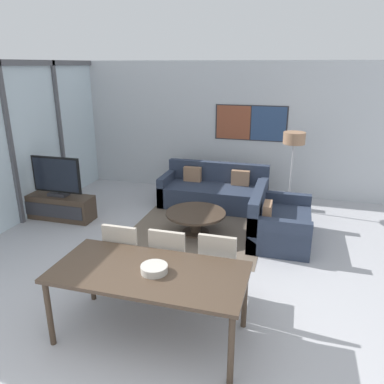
{
  "coord_description": "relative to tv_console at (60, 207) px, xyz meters",
  "views": [
    {
      "loc": [
        1.39,
        -2.35,
        2.73
      ],
      "look_at": [
        -0.03,
        2.64,
        0.95
      ],
      "focal_mm": 35.0,
      "sensor_mm": 36.0,
      "label": 1
    }
  ],
  "objects": [
    {
      "name": "sofa_main",
      "position": [
        2.59,
        1.5,
        0.05
      ],
      "size": [
        2.09,
        0.93,
        0.82
      ],
      "color": "#2D384C",
      "rests_on": "ground_plane"
    },
    {
      "name": "area_rug",
      "position": [
        2.59,
        0.07,
        -0.22
      ],
      "size": [
        2.24,
        2.0,
        0.01
      ],
      "color": "#706051",
      "rests_on": "ground_plane"
    },
    {
      "name": "ground_plane",
      "position": [
        2.73,
        -3.18,
        -0.22
      ],
      "size": [
        24.0,
        24.0,
        0.0
      ],
      "primitive_type": "plane",
      "color": "#B2B2B7"
    },
    {
      "name": "floor_lamp",
      "position": [
        4.06,
        1.61,
        1.11
      ],
      "size": [
        0.41,
        0.41,
        1.54
      ],
      "color": "#2D2D33",
      "rests_on": "ground_plane"
    },
    {
      "name": "fruit_bowl",
      "position": [
        2.87,
        -2.51,
        0.6
      ],
      "size": [
        0.27,
        0.27,
        0.08
      ],
      "color": "#B7B2A8",
      "rests_on": "dining_table"
    },
    {
      "name": "tv_console",
      "position": [
        0.0,
        0.0,
        0.0
      ],
      "size": [
        1.28,
        0.43,
        0.45
      ],
      "color": "#423326",
      "rests_on": "ground_plane"
    },
    {
      "name": "dining_chair_centre",
      "position": [
        2.81,
        -1.84,
        0.31
      ],
      "size": [
        0.46,
        0.46,
        0.97
      ],
      "color": "#B2A899",
      "rests_on": "ground_plane"
    },
    {
      "name": "television",
      "position": [
        0.0,
        0.0,
        0.58
      ],
      "size": [
        0.96,
        0.2,
        0.73
      ],
      "color": "#2D2D33",
      "rests_on": "tv_console"
    },
    {
      "name": "wall_back",
      "position": [
        2.74,
        2.46,
        1.18
      ],
      "size": [
        7.65,
        0.09,
        2.8
      ],
      "color": "silver",
      "rests_on": "ground_plane"
    },
    {
      "name": "sofa_side",
      "position": [
        3.89,
        0.21,
        0.05
      ],
      "size": [
        0.93,
        1.38,
        0.82
      ],
      "rotation": [
        0.0,
        0.0,
        1.57
      ],
      "color": "#2D384C",
      "rests_on": "ground_plane"
    },
    {
      "name": "dining_chair_right",
      "position": [
        3.38,
        -1.8,
        0.31
      ],
      "size": [
        0.46,
        0.46,
        0.97
      ],
      "color": "#B2A899",
      "rests_on": "ground_plane"
    },
    {
      "name": "coffee_table",
      "position": [
        2.59,
        0.07,
        0.06
      ],
      "size": [
        1.01,
        1.01,
        0.38
      ],
      "color": "#423326",
      "rests_on": "ground_plane"
    },
    {
      "name": "dining_chair_left",
      "position": [
        2.23,
        -1.87,
        0.31
      ],
      "size": [
        0.46,
        0.46,
        0.97
      ],
      "color": "#B2A899",
      "rests_on": "ground_plane"
    },
    {
      "name": "dining_table",
      "position": [
        2.81,
        -2.5,
        0.48
      ],
      "size": [
        1.96,
        0.93,
        0.78
      ],
      "color": "#423326",
      "rests_on": "ground_plane"
    },
    {
      "name": "window_wall_left",
      "position": [
        -0.59,
        -0.36,
        1.31
      ],
      "size": [
        0.07,
        5.65,
        2.8
      ],
      "color": "silver",
      "rests_on": "ground_plane"
    }
  ]
}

